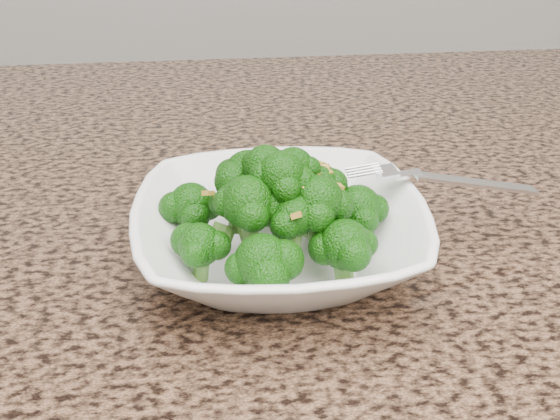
{
  "coord_description": "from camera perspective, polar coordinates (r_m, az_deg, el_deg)",
  "views": [
    {
      "loc": [
        0.04,
        -0.23,
        1.2
      ],
      "look_at": [
        0.09,
        0.24,
        0.95
      ],
      "focal_mm": 45.0,
      "sensor_mm": 36.0,
      "label": 1
    }
  ],
  "objects": [
    {
      "name": "fork",
      "position": [
        0.58,
        10.73,
        2.87
      ],
      "size": [
        0.18,
        0.04,
        0.01
      ],
      "primitive_type": null,
      "rotation": [
        0.0,
        0.0,
        0.07
      ],
      "color": "silver",
      "rests_on": "bowl"
    },
    {
      "name": "broccoli_pile",
      "position": [
        0.52,
        0.0,
        3.83
      ],
      "size": [
        0.2,
        0.2,
        0.07
      ],
      "primitive_type": null,
      "color": "#135109",
      "rests_on": "bowl"
    },
    {
      "name": "granite_counter",
      "position": [
        0.62,
        -8.72,
        -2.86
      ],
      "size": [
        1.64,
        1.04,
        0.03
      ],
      "primitive_type": "cube",
      "color": "brown",
      "rests_on": "cabinet"
    },
    {
      "name": "garlic_topping",
      "position": [
        0.5,
        0.0,
        7.63
      ],
      "size": [
        0.12,
        0.12,
        0.01
      ],
      "primitive_type": null,
      "color": "#B78F2C",
      "rests_on": "broccoli_pile"
    },
    {
      "name": "bowl",
      "position": [
        0.55,
        0.0,
        -2.05
      ],
      "size": [
        0.23,
        0.23,
        0.06
      ],
      "primitive_type": "imported",
      "rotation": [
        0.0,
        0.0,
        -0.01
      ],
      "color": "white",
      "rests_on": "granite_counter"
    }
  ]
}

